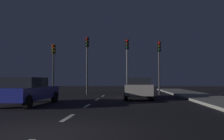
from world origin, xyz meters
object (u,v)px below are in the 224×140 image
object	(u,v)px
traffic_signal_far_left	(53,59)
traffic_signal_far_right	(159,57)
car_stopped_ahead	(139,88)
car_adjacent_lane	(27,91)
traffic_signal_center_right	(127,56)
traffic_signal_center_left	(87,54)

from	to	relation	value
traffic_signal_far_left	traffic_signal_far_right	size ratio (longest dim) A/B	0.97
car_stopped_ahead	car_adjacent_lane	world-z (taller)	car_stopped_ahead
traffic_signal_far_left	traffic_signal_center_right	xyz separation A→B (m)	(6.84, 0.00, 0.25)
traffic_signal_center_right	traffic_signal_far_right	distance (m)	2.88
traffic_signal_center_right	car_stopped_ahead	xyz separation A→B (m)	(0.83, -4.63, -2.75)
car_adjacent_lane	car_stopped_ahead	bearing A→B (deg)	37.99
traffic_signal_far_left	traffic_signal_far_right	bearing A→B (deg)	0.00
traffic_signal_far_left	traffic_signal_center_right	bearing A→B (deg)	0.01
traffic_signal_center_right	traffic_signal_far_right	bearing A→B (deg)	-0.01
traffic_signal_center_right	car_adjacent_lane	distance (m)	11.04
traffic_signal_center_left	car_stopped_ahead	distance (m)	7.09
traffic_signal_center_left	car_adjacent_lane	world-z (taller)	traffic_signal_center_left
traffic_signal_center_left	car_adjacent_lane	size ratio (longest dim) A/B	1.15
car_adjacent_lane	traffic_signal_center_left	bearing A→B (deg)	80.80
traffic_signal_center_right	car_adjacent_lane	bearing A→B (deg)	-119.07
traffic_signal_center_right	car_stopped_ahead	size ratio (longest dim) A/B	1.14
traffic_signal_far_left	traffic_signal_center_right	world-z (taller)	traffic_signal_center_right
traffic_signal_far_right	traffic_signal_center_left	bearing A→B (deg)	179.99
traffic_signal_center_left	traffic_signal_far_left	bearing A→B (deg)	-179.98
traffic_signal_center_right	traffic_signal_far_right	size ratio (longest dim) A/B	1.05
traffic_signal_far_left	car_stopped_ahead	world-z (taller)	traffic_signal_far_left
traffic_signal_far_right	car_adjacent_lane	bearing A→B (deg)	-130.81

